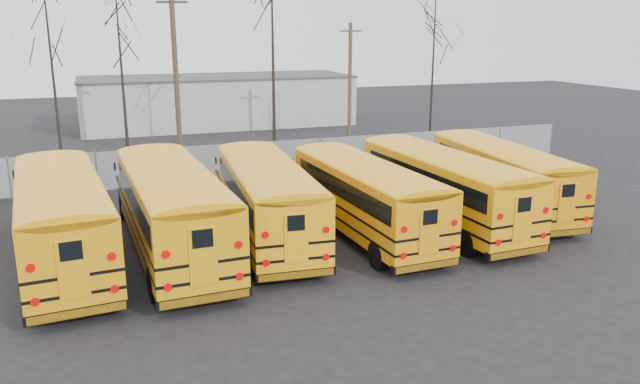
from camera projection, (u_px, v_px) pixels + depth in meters
name	position (u px, v px, depth m)	size (l,w,h in m)	color
ground	(328.00, 249.00, 23.39)	(120.00, 120.00, 0.00)	black
fence	(252.00, 160.00, 34.05)	(40.00, 0.04, 2.00)	gray
distant_building	(218.00, 101.00, 52.65)	(22.00, 8.00, 4.00)	#B6B7B1
bus_a	(61.00, 212.00, 21.25)	(3.76, 12.00, 3.31)	black
bus_b	(171.00, 203.00, 22.27)	(3.32, 12.12, 3.36)	black
bus_c	(266.00, 193.00, 24.02)	(3.42, 11.44, 3.16)	black
bus_d	(363.00, 191.00, 24.50)	(3.00, 11.08, 3.07)	black
bus_e	(441.00, 182.00, 25.79)	(3.20, 11.49, 3.18)	black
bus_f	(500.00, 171.00, 27.97)	(3.47, 11.12, 3.06)	black
utility_pole_left	(176.00, 76.00, 37.44)	(1.77, 0.62, 10.15)	#453627
utility_pole_right	(350.00, 84.00, 42.74)	(1.49, 0.26, 8.37)	brown
tree_2	(53.00, 79.00, 32.09)	(0.26, 0.26, 10.90)	black
tree_3	(123.00, 87.00, 34.90)	(0.26, 0.26, 9.66)	black
tree_4	(273.00, 62.00, 37.81)	(0.26, 0.26, 12.00)	black
tree_5	(432.00, 75.00, 40.80)	(0.26, 0.26, 10.02)	black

